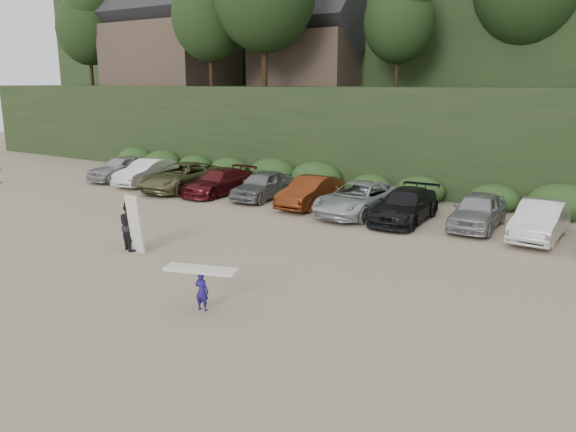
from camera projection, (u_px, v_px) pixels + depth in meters
The scene contains 5 objects.
ground at pixel (245, 270), 19.26m from camera, with size 120.00×120.00×0.00m, color tan.
hillside_backdrop at pixel (509, 20), 45.94m from camera, with size 90.00×41.50×28.00m.
parked_cars at pixel (372, 200), 27.04m from camera, with size 39.12×6.17×1.64m.
child_surfer at pixel (201, 282), 15.72m from camera, with size 2.16×1.21×1.25m.
adult_surfer at pixel (130, 225), 21.43m from camera, with size 1.40×1.00×2.24m.
Camera 1 is at (11.33, -14.44, 6.31)m, focal length 35.00 mm.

